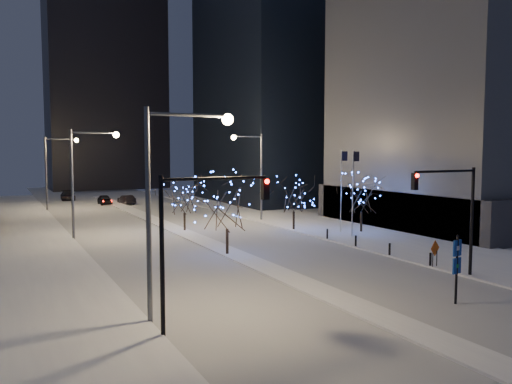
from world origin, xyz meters
TOP-DOWN VIEW (x-y plane):
  - ground at (0.00, 0.00)m, footprint 160.00×160.00m
  - road at (0.00, 35.00)m, footprint 20.00×130.00m
  - median at (0.00, 30.00)m, footprint 2.00×80.00m
  - east_sidewalk at (15.00, 20.00)m, footprint 10.00×90.00m
  - west_sidewalk at (-14.00, 20.00)m, footprint 8.00×90.00m
  - midrise_block at (34.00, 18.00)m, footprint 30.00×22.00m
  - plinth at (34.00, 18.00)m, footprint 30.00×24.00m
  - horizon_block at (6.00, 92.00)m, footprint 24.00×14.00m
  - street_lamp_w_near at (-8.94, 2.00)m, footprint 4.40×0.56m
  - street_lamp_w_mid at (-8.94, 27.00)m, footprint 4.40×0.56m
  - street_lamp_w_far at (-8.94, 52.00)m, footprint 4.40×0.56m
  - street_lamp_east at (10.08, 30.00)m, footprint 3.90×0.56m
  - traffic_signal_west at (-8.44, -0.00)m, footprint 5.26×0.43m
  - traffic_signal_east at (8.94, 1.00)m, footprint 5.26×0.43m
  - flagpoles at (13.37, 17.25)m, footprint 1.35×2.60m
  - bollards at (10.20, 10.00)m, footprint 0.16×12.16m
  - car_near at (-1.50, 56.75)m, footprint 1.77×4.31m
  - car_mid at (1.50, 55.64)m, footprint 1.96×4.36m
  - car_far at (-5.53, 66.74)m, footprint 2.49×5.38m
  - holiday_tree_median_near at (-0.50, 14.23)m, footprint 6.79×6.79m
  - holiday_tree_median_far at (0.50, 26.70)m, footprint 5.58×5.58m
  - holiday_tree_plaza_near at (15.61, 17.84)m, footprint 4.81×4.81m
  - holiday_tree_plaza_far at (10.50, 22.17)m, footprint 4.79×4.79m
  - wayfinding_sign at (5.00, -2.57)m, footprint 0.66×0.17m
  - construction_sign at (10.30, 3.71)m, footprint 1.07×0.29m

SIDE VIEW (x-z plane):
  - ground at x=0.00m, z-range 0.00..0.00m
  - road at x=0.00m, z-range 0.00..0.02m
  - median at x=0.00m, z-range 0.00..0.15m
  - east_sidewalk at x=15.00m, z-range 0.00..0.15m
  - west_sidewalk at x=-14.00m, z-range 0.00..0.15m
  - bollards at x=10.20m, z-range 0.15..1.05m
  - car_mid at x=1.50m, z-range 0.00..1.39m
  - car_near at x=-1.50m, z-range 0.00..1.46m
  - car_far at x=-5.53m, z-range 0.00..1.52m
  - construction_sign at x=10.30m, z-range 0.33..2.13m
  - plinth at x=34.00m, z-range 0.00..4.00m
  - wayfinding_sign at x=5.00m, z-range 0.42..4.08m
  - holiday_tree_median_far at x=0.50m, z-range 0.85..6.08m
  - holiday_tree_plaza_far at x=10.50m, z-range 0.88..6.32m
  - holiday_tree_plaza_near at x=15.61m, z-range 0.93..6.63m
  - holiday_tree_median_near at x=-0.50m, z-range 0.91..7.22m
  - traffic_signal_west at x=-8.44m, z-range 1.26..8.26m
  - traffic_signal_east at x=8.94m, z-range 1.26..8.26m
  - flagpoles at x=13.37m, z-range 0.80..8.80m
  - street_lamp_east at x=10.08m, z-range 1.45..11.45m
  - street_lamp_w_near at x=-8.94m, z-range 1.50..11.50m
  - street_lamp_w_mid at x=-8.94m, z-range 1.50..11.50m
  - street_lamp_w_far at x=-8.94m, z-range 1.50..11.50m
  - midrise_block at x=34.00m, z-range 0.00..30.00m
  - horizon_block at x=6.00m, z-range 0.00..42.00m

